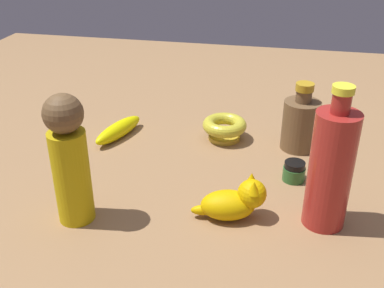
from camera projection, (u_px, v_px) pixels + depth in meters
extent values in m
plane|color=#936D47|center=(192.00, 174.00, 0.97)|extent=(2.00, 2.00, 0.00)
cylinder|color=gold|center=(224.00, 137.00, 1.11)|extent=(0.08, 0.08, 0.01)
torus|color=gold|center=(225.00, 125.00, 1.09)|extent=(0.11, 0.11, 0.03)
cylinder|color=#2C612B|center=(294.00, 174.00, 0.94)|extent=(0.05, 0.05, 0.03)
cylinder|color=#B58D0E|center=(294.00, 169.00, 0.94)|extent=(0.04, 0.04, 0.00)
cylinder|color=black|center=(295.00, 165.00, 0.93)|extent=(0.04, 0.04, 0.01)
ellipsoid|color=#D9A904|center=(228.00, 205.00, 0.82)|extent=(0.11, 0.08, 0.05)
sphere|color=#D9A904|center=(252.00, 194.00, 0.81)|extent=(0.05, 0.05, 0.05)
cone|color=#D9A904|center=(252.00, 179.00, 0.81)|extent=(0.02, 0.02, 0.02)
cone|color=#D9A904|center=(254.00, 188.00, 0.79)|extent=(0.02, 0.02, 0.02)
ellipsoid|color=#D9A904|center=(203.00, 210.00, 0.83)|extent=(0.05, 0.03, 0.02)
cylinder|color=gold|center=(72.00, 177.00, 0.79)|extent=(0.09, 0.09, 0.17)
sphere|color=brown|center=(63.00, 114.00, 0.74)|extent=(0.07, 0.07, 0.07)
ellipsoid|color=#E4DF06|center=(119.00, 130.00, 1.11)|extent=(0.09, 0.17, 0.04)
cylinder|color=brown|center=(300.00, 125.00, 1.05)|extent=(0.08, 0.08, 0.11)
cylinder|color=brown|center=(304.00, 96.00, 1.01)|extent=(0.04, 0.04, 0.03)
cylinder|color=#B98D1D|center=(305.00, 87.00, 1.00)|extent=(0.04, 0.04, 0.02)
cylinder|color=#A42620|center=(330.00, 171.00, 0.77)|extent=(0.07, 0.07, 0.21)
cylinder|color=#A42620|center=(341.00, 103.00, 0.72)|extent=(0.03, 0.03, 0.03)
cylinder|color=yellow|center=(344.00, 89.00, 0.71)|extent=(0.04, 0.04, 0.01)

